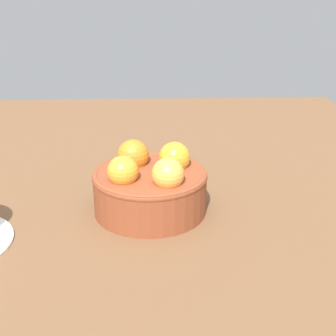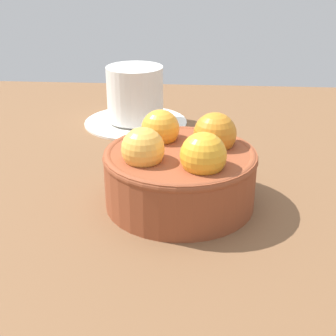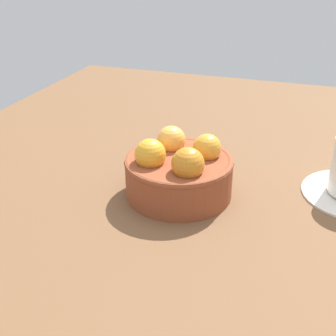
{
  "view_description": "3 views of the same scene",
  "coord_description": "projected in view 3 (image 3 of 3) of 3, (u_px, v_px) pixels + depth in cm",
  "views": [
    {
      "loc": [
        -55.94,
        0.35,
        29.25
      ],
      "look_at": [
        -0.21,
        -2.03,
        6.25
      ],
      "focal_mm": 49.64,
      "sensor_mm": 36.0,
      "label": 1
    },
    {
      "loc": [
        2.04,
        -43.56,
        23.84
      ],
      "look_at": [
        -1.18,
        -0.14,
        3.93
      ],
      "focal_mm": 51.87,
      "sensor_mm": 36.0,
      "label": 2
    },
    {
      "loc": [
        53.33,
        16.49,
        32.51
      ],
      "look_at": [
        1.37,
        -1.13,
        4.65
      ],
      "focal_mm": 48.19,
      "sensor_mm": 36.0,
      "label": 3
    }
  ],
  "objects": [
    {
      "name": "terracotta_bowl",
      "position": [
        179.0,
        171.0,
        0.63
      ],
      "size": [
        15.17,
        15.17,
        8.93
      ],
      "color": "brown",
      "rests_on": "ground_plane"
    },
    {
      "name": "ground_plane",
      "position": [
        178.0,
        206.0,
        0.65
      ],
      "size": [
        125.08,
        93.27,
        3.95
      ],
      "primitive_type": "cube",
      "color": "brown"
    }
  ]
}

